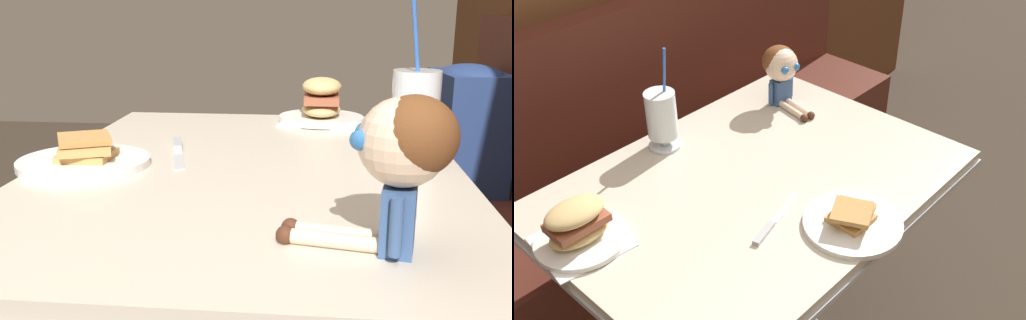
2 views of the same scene
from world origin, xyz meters
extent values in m
cube|color=beige|center=(0.00, 0.18, 0.72)|extent=(1.10, 0.80, 0.03)
cube|color=#B7BABF|center=(0.00, 0.18, 0.70)|extent=(1.11, 0.81, 0.02)
cylinder|color=white|center=(0.03, -0.13, 0.75)|extent=(0.25, 0.25, 0.01)
cube|color=tan|center=(0.03, -0.13, 0.76)|extent=(0.10, 0.10, 0.01)
cube|color=tan|center=(0.03, -0.13, 0.78)|extent=(0.12, 0.12, 0.01)
cube|color=#B78447|center=(0.02, -0.13, 0.79)|extent=(0.13, 0.13, 0.01)
cylinder|color=silver|center=(-0.06, 0.49, 0.74)|extent=(0.10, 0.10, 0.01)
cylinder|color=silver|center=(-0.06, 0.49, 0.77)|extent=(0.03, 0.03, 0.03)
cylinder|color=silver|center=(-0.06, 0.49, 0.85)|extent=(0.09, 0.09, 0.14)
cylinder|color=pink|center=(-0.06, 0.49, 0.84)|extent=(0.08, 0.08, 0.11)
cylinder|color=blue|center=(-0.04, 0.49, 0.95)|extent=(0.01, 0.04, 0.22)
cube|color=white|center=(-0.46, 0.32, 0.74)|extent=(0.22, 0.22, 0.00)
cylinder|color=white|center=(-0.46, 0.32, 0.75)|extent=(0.22, 0.22, 0.01)
ellipsoid|color=tan|center=(-0.46, 0.32, 0.77)|extent=(0.15, 0.10, 0.04)
cube|color=#995138|center=(-0.46, 0.32, 0.80)|extent=(0.14, 0.09, 0.02)
ellipsoid|color=tan|center=(-0.46, 0.32, 0.83)|extent=(0.15, 0.10, 0.04)
cube|color=silver|center=(-0.03, 0.04, 0.74)|extent=(0.14, 0.05, 0.00)
cube|color=#B2B5BA|center=(-0.15, 0.01, 0.75)|extent=(0.09, 0.04, 0.01)
cube|color=#385689|center=(0.38, 0.41, 0.78)|extent=(0.07, 0.05, 0.08)
sphere|color=beige|center=(0.38, 0.41, 0.88)|extent=(0.11, 0.11, 0.11)
ellipsoid|color=brown|center=(0.38, 0.42, 0.89)|extent=(0.13, 0.12, 0.10)
sphere|color=#2D6BB2|center=(0.35, 0.37, 0.88)|extent=(0.03, 0.03, 0.03)
sphere|color=#2D6BB2|center=(0.39, 0.36, 0.88)|extent=(0.03, 0.03, 0.03)
cylinder|color=beige|center=(0.35, 0.34, 0.75)|extent=(0.04, 0.12, 0.02)
cylinder|color=beige|center=(0.38, 0.33, 0.75)|extent=(0.04, 0.12, 0.02)
sphere|color=#4C2819|center=(0.34, 0.28, 0.75)|extent=(0.03, 0.03, 0.03)
sphere|color=#4C2819|center=(0.36, 0.27, 0.75)|extent=(0.03, 0.03, 0.03)
cylinder|color=#385689|center=(0.34, 0.42, 0.79)|extent=(0.02, 0.02, 0.07)
cylinder|color=#385689|center=(0.42, 0.40, 0.79)|extent=(0.02, 0.02, 0.07)
cube|color=navy|center=(-0.88, 0.79, 0.64)|extent=(0.32, 0.23, 0.38)
cube|color=navy|center=(-0.88, 0.67, 0.56)|extent=(0.21, 0.07, 0.17)
ellipsoid|color=navy|center=(-0.88, 0.79, 0.82)|extent=(0.30, 0.22, 0.07)
camera|label=1|loc=(1.08, 0.31, 1.04)|focal=41.84mm
camera|label=2|loc=(-0.95, -0.74, 1.73)|focal=42.02mm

